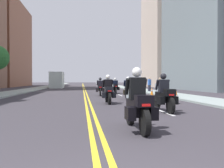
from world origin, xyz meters
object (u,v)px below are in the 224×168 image
Objects in this scene: motorcycle_5 at (115,87)px; traffic_cone_2 at (152,92)px; motorcycle_3 at (128,90)px; traffic_cone_0 at (177,97)px; motorcycle_1 at (164,96)px; pedestrian_2 at (149,85)px; parked_truck at (57,81)px; pedestrian_1 at (160,85)px; motorcycle_4 at (100,88)px; motorcycle_0 at (138,105)px; motorcycle_2 at (108,92)px.

motorcycle_5 reaches higher than traffic_cone_2.
motorcycle_3 is 7.92m from motorcycle_5.
motorcycle_1 is at bearing -118.39° from traffic_cone_0.
pedestrian_2 is at bearing 27.34° from motorcycle_5.
pedestrian_1 is at bearing -58.89° from parked_truck.
motorcycle_3 reaches higher than traffic_cone_2.
motorcycle_4 is at bearing 97.03° from motorcycle_1.
motorcycle_5 is at bearing 82.23° from motorcycle_0.
motorcycle_3 is (1.81, 11.10, -0.01)m from motorcycle_0.
parked_truck is at bearing 107.23° from motorcycle_4.
motorcycle_5 is at bearing 67.31° from motorcycle_4.
pedestrian_2 reaches higher than traffic_cone_0.
pedestrian_2 is at bearing 148.49° from pedestrian_1.
motorcycle_0 is 39.64m from parked_truck.
motorcycle_2 is 14.46m from pedestrian_2.
traffic_cone_0 is 13.86m from pedestrian_2.
pedestrian_2 is at bearing -56.95° from parked_truck.
motorcycle_2 reaches higher than motorcycle_3.
motorcycle_4 is 8.83m from traffic_cone_0.
pedestrian_1 is at bearing 70.96° from motorcycle_1.
motorcycle_1 is at bearing -77.61° from motorcycle_4.
motorcycle_2 is 7.45m from motorcycle_4.
motorcycle_0 is 0.97× the size of motorcycle_5.
pedestrian_1 reaches higher than motorcycle_5.
traffic_cone_2 is 0.47× the size of pedestrian_1.
motorcycle_4 is (0.14, 15.30, -0.01)m from motorcycle_0.
motorcycle_3 is 3.76m from traffic_cone_2.
motorcycle_3 is at bearing -89.29° from motorcycle_5.
pedestrian_2 reaches higher than motorcycle_5.
traffic_cone_2 reaches higher than traffic_cone_0.
pedestrian_1 is 0.96× the size of pedestrian_2.
motorcycle_0 is 4.26m from motorcycle_1.
motorcycle_3 is 0.33× the size of parked_truck.
motorcycle_2 is at bearing 172.10° from traffic_cone_0.
traffic_cone_2 is at bearing 74.89° from motorcycle_1.
pedestrian_2 is at bearing 68.57° from motorcycle_3.
traffic_cone_0 is at bearing -93.72° from traffic_cone_2.
motorcycle_2 is 1.27× the size of pedestrian_2.
motorcycle_2 is 0.99× the size of motorcycle_4.
motorcycle_3 is 10.77m from pedestrian_2.
motorcycle_3 is 3.02× the size of traffic_cone_0.
pedestrian_1 is (4.74, 7.65, 0.18)m from motorcycle_3.
pedestrian_1 is (6.55, 18.75, 0.17)m from motorcycle_0.
pedestrian_2 is (6.02, 13.14, 0.21)m from motorcycle_2.
motorcycle_4 is at bearing -105.63° from pedestrian_1.
traffic_cone_2 is 5.38m from pedestrian_1.
motorcycle_1 is 0.35× the size of parked_truck.
motorcycle_1 is 3.19× the size of traffic_cone_0.
motorcycle_3 is 1.35× the size of pedestrian_1.
pedestrian_1 is 0.25× the size of parked_truck.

